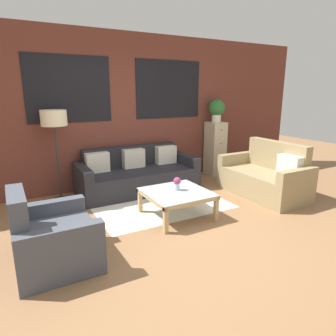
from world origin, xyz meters
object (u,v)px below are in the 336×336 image
(settee_vintage, at_px, (265,178))
(armchair_corner, at_px, (52,239))
(couch_dark, at_px, (137,175))
(drawer_cabinet, at_px, (215,148))
(floor_lamp, at_px, (54,122))
(potted_plant, at_px, (217,109))
(coffee_table, at_px, (177,195))
(flower_vase, at_px, (177,183))

(settee_vintage, height_order, armchair_corner, settee_vintage)
(couch_dark, height_order, drawer_cabinet, drawer_cabinet)
(couch_dark, height_order, armchair_corner, armchair_corner)
(floor_lamp, distance_m, potted_plant, 3.26)
(coffee_table, height_order, drawer_cabinet, drawer_cabinet)
(settee_vintage, distance_m, armchair_corner, 3.63)
(couch_dark, bearing_deg, drawer_cabinet, 6.49)
(floor_lamp, bearing_deg, couch_dark, -6.50)
(settee_vintage, height_order, potted_plant, potted_plant)
(potted_plant, height_order, flower_vase, potted_plant)
(couch_dark, distance_m, potted_plant, 2.24)
(settee_vintage, height_order, floor_lamp, floor_lamp)
(potted_plant, bearing_deg, flower_vase, -140.53)
(coffee_table, bearing_deg, potted_plant, 39.91)
(couch_dark, xyz_separation_m, armchair_corner, (-1.73, -1.80, -0.01))
(coffee_table, distance_m, flower_vase, 0.18)
(couch_dark, bearing_deg, flower_vase, -87.04)
(couch_dark, bearing_deg, coffee_table, -88.63)
(floor_lamp, relative_size, potted_plant, 3.15)
(coffee_table, bearing_deg, couch_dark, 91.37)
(settee_vintage, relative_size, floor_lamp, 1.02)
(floor_lamp, xyz_separation_m, potted_plant, (3.25, 0.07, 0.11))
(coffee_table, bearing_deg, flower_vase, 56.65)
(potted_plant, bearing_deg, coffee_table, -140.09)
(floor_lamp, bearing_deg, armchair_corner, -101.85)
(coffee_table, bearing_deg, armchair_corner, -166.13)
(settee_vintage, bearing_deg, armchair_corner, -172.07)
(floor_lamp, relative_size, flower_vase, 7.71)
(drawer_cabinet, bearing_deg, settee_vintage, -92.41)
(couch_dark, relative_size, potted_plant, 4.51)
(settee_vintage, xyz_separation_m, coffee_table, (-1.83, -0.06, 0.01))
(potted_plant, relative_size, flower_vase, 2.45)
(coffee_table, distance_m, drawer_cabinet, 2.48)
(couch_dark, bearing_deg, floor_lamp, 173.50)
(flower_vase, bearing_deg, settee_vintage, 0.36)
(coffee_table, relative_size, potted_plant, 1.86)
(armchair_corner, xyz_separation_m, floor_lamp, (0.41, 1.95, 1.02))
(settee_vintage, distance_m, floor_lamp, 3.64)
(drawer_cabinet, relative_size, flower_vase, 5.87)
(drawer_cabinet, height_order, flower_vase, drawer_cabinet)
(couch_dark, distance_m, floor_lamp, 1.67)
(drawer_cabinet, height_order, potted_plant, potted_plant)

